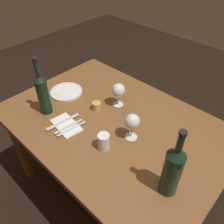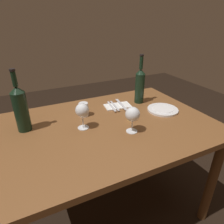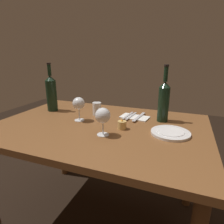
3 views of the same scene
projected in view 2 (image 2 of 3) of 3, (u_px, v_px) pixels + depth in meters
ground_plane at (109, 206)px, 1.55m from camera, size 6.00×6.00×0.00m
dining_table at (108, 136)px, 1.26m from camera, size 1.30×0.90×0.74m
wine_glass_left at (133, 115)px, 1.10m from camera, size 0.08×0.08×0.15m
wine_glass_right at (82, 111)px, 1.13m from camera, size 0.08×0.08×0.16m
wine_bottle at (21, 108)px, 1.10m from camera, size 0.08×0.08×0.36m
wine_bottle_second at (140, 85)px, 1.47m from camera, size 0.07×0.07×0.36m
water_tumbler at (84, 110)px, 1.31m from camera, size 0.06×0.06×0.09m
votive_candle at (131, 117)px, 1.26m from camera, size 0.05×0.05×0.07m
dinner_plate at (163, 110)px, 1.39m from camera, size 0.21×0.21×0.02m
folded_napkin at (118, 106)px, 1.46m from camera, size 0.20×0.13×0.01m
fork_inner at (115, 106)px, 1.44m from camera, size 0.04×0.18×0.00m
fork_outer at (112, 106)px, 1.43m from camera, size 0.04×0.18×0.00m
table_knife at (121, 104)px, 1.47m from camera, size 0.05×0.21×0.00m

